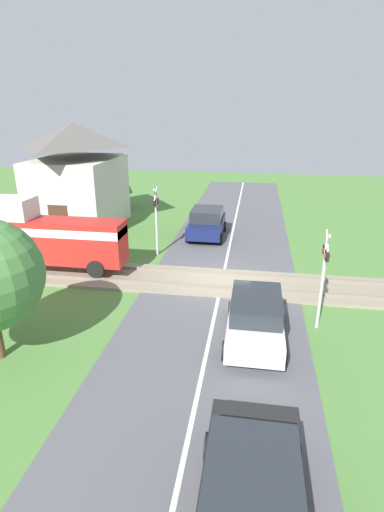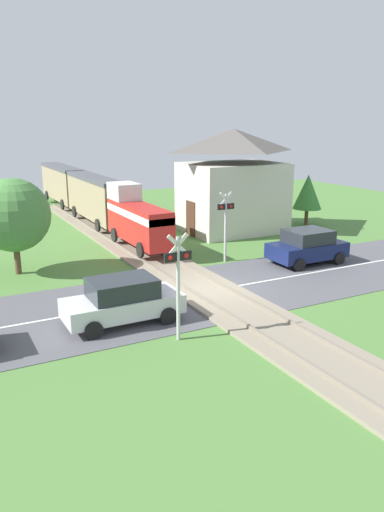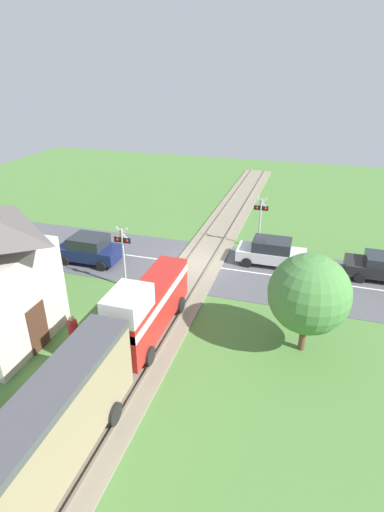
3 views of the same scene
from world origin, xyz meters
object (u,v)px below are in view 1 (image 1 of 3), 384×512
object	(u,v)px
crossing_signal_east_approach	(156,213)
station_building	(78,178)
car_near_crossing	(255,317)
crossing_signal_west_approach	(324,269)
car_behind_queue	(251,502)
car_far_side	(207,223)
pedestrian_by_station	(54,237)

from	to	relation	value
crossing_signal_east_approach	station_building	distance (m)	7.12
car_near_crossing	crossing_signal_west_approach	world-z (taller)	crossing_signal_west_approach
car_near_crossing	crossing_signal_east_approach	xyz separation A→B (m)	(7.13, 5.00, 1.37)
crossing_signal_west_approach	crossing_signal_east_approach	distance (m)	9.35
car_behind_queue	station_building	world-z (taller)	station_building
car_near_crossing	crossing_signal_west_approach	distance (m)	2.74
car_behind_queue	crossing_signal_east_approach	world-z (taller)	crossing_signal_east_approach
crossing_signal_east_approach	car_behind_queue	bearing A→B (deg)	-159.74
crossing_signal_west_approach	car_behind_queue	bearing A→B (deg)	164.18
crossing_signal_west_approach	car_far_side	bearing A→B (deg)	27.95
car_behind_queue	pedestrian_by_station	distance (m)	16.87
car_behind_queue	pedestrian_by_station	xyz separation A→B (m)	(13.26, 10.43, 0.02)
car_behind_queue	crossing_signal_east_approach	size ratio (longest dim) A/B	1.32
car_near_crossing	station_building	bearing A→B (deg)	44.00
station_building	car_behind_queue	bearing A→B (deg)	-148.47
car_near_crossing	car_far_side	size ratio (longest dim) A/B	1.07
car_far_side	pedestrian_by_station	bearing A→B (deg)	115.70
crossing_signal_west_approach	station_building	world-z (taller)	station_building
car_near_crossing	car_far_side	xyz separation A→B (m)	(10.48, 2.88, 0.04)
crossing_signal_west_approach	station_building	distance (m)	16.42
pedestrian_by_station	station_building	bearing A→B (deg)	4.72
car_far_side	station_building	world-z (taller)	station_building
car_near_crossing	station_building	world-z (taller)	station_building
car_near_crossing	pedestrian_by_station	bearing A→B (deg)	56.74
crossing_signal_east_approach	station_building	world-z (taller)	station_building
pedestrian_by_station	crossing_signal_east_approach	bearing A→B (deg)	-87.02
car_far_side	station_building	distance (m)	8.24
crossing_signal_east_approach	pedestrian_by_station	bearing A→B (deg)	92.98
crossing_signal_west_approach	pedestrian_by_station	size ratio (longest dim) A/B	2.04
crossing_signal_east_approach	car_near_crossing	bearing A→B (deg)	-144.96
car_far_side	car_behind_queue	bearing A→B (deg)	-170.32
car_far_side	crossing_signal_west_approach	xyz separation A→B (m)	(-9.42, -5.00, 1.34)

